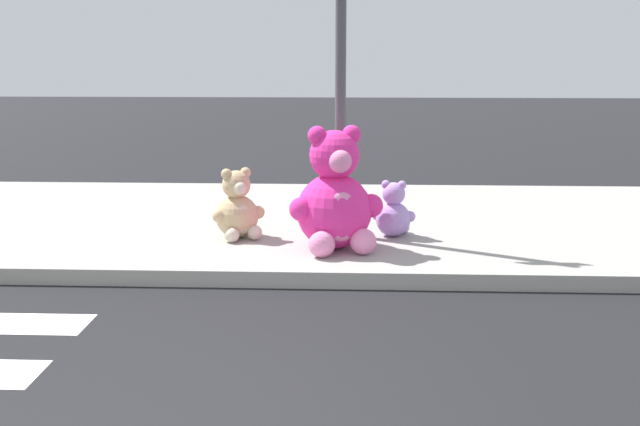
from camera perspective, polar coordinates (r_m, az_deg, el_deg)
The scene contains 6 objects.
sidewalk at distance 8.78m, azimuth -4.95°, elevation -0.77°, with size 28.00×4.40×0.15m, color #9E9B93.
sign_pole at distance 7.68m, azimuth 1.57°, elevation 10.77°, with size 0.56×0.11×3.20m.
plush_pink_large at distance 7.24m, azimuth 1.16°, elevation 0.95°, with size 0.90×0.85×1.19m.
plush_white at distance 8.83m, azimuth 0.70°, elevation 1.20°, with size 0.36×0.37×0.51m.
plush_lavender at distance 7.83m, azimuth 5.57°, elevation -0.05°, with size 0.45×0.41×0.59m.
plush_tan at distance 7.75m, azimuth -6.25°, elevation 0.22°, with size 0.51×0.52×0.72m.
Camera 1 is at (1.13, -3.28, 2.04)m, focal length 42.34 mm.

